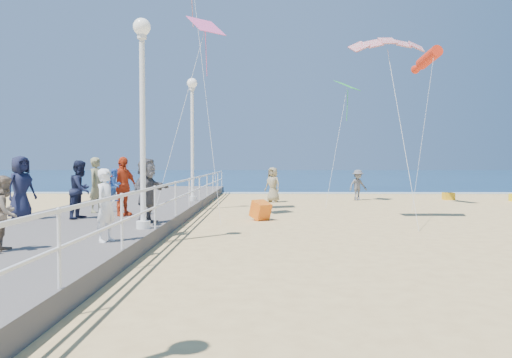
{
  "coord_description": "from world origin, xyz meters",
  "views": [
    {
      "loc": [
        -2.32,
        -12.62,
        2.11
      ],
      "look_at": [
        -2.5,
        2.0,
        1.6
      ],
      "focal_mm": 35.0,
      "sensor_mm": 36.0,
      "label": 1
    }
  ],
  "objects_px": {
    "lamp_post_mid": "(142,100)",
    "spectator_5": "(147,191)",
    "lamp_post_far": "(192,126)",
    "spectator_7": "(81,189)",
    "beach_chair_left": "(448,196)",
    "spectator_6": "(97,185)",
    "spectator_4": "(21,188)",
    "woman_holding_toddler": "(106,205)",
    "beach_walker_c": "(273,185)",
    "spectator_1": "(5,213)",
    "spectator_3": "(122,186)",
    "beach_walker_a": "(358,185)",
    "box_kite": "(261,212)",
    "toddler_held": "(115,185)"
  },
  "relations": [
    {
      "from": "lamp_post_mid",
      "to": "spectator_6",
      "type": "relative_size",
      "value": 2.87
    },
    {
      "from": "lamp_post_far",
      "to": "spectator_6",
      "type": "distance_m",
      "value": 6.04
    },
    {
      "from": "spectator_1",
      "to": "box_kite",
      "type": "xyz_separation_m",
      "value": [
        4.87,
        8.41,
        -0.82
      ]
    },
    {
      "from": "spectator_3",
      "to": "beach_walker_a",
      "type": "xyz_separation_m",
      "value": [
        9.61,
        11.56,
        -0.5
      ]
    },
    {
      "from": "spectator_1",
      "to": "spectator_5",
      "type": "distance_m",
      "value": 4.63
    },
    {
      "from": "woman_holding_toddler",
      "to": "toddler_held",
      "type": "xyz_separation_m",
      "value": [
        0.15,
        0.15,
        0.42
      ]
    },
    {
      "from": "toddler_held",
      "to": "spectator_5",
      "type": "xyz_separation_m",
      "value": [
        -0.01,
        3.04,
        -0.3
      ]
    },
    {
      "from": "beach_walker_a",
      "to": "beach_walker_c",
      "type": "relative_size",
      "value": 0.92
    },
    {
      "from": "lamp_post_far",
      "to": "box_kite",
      "type": "distance_m",
      "value": 5.87
    },
    {
      "from": "spectator_6",
      "to": "beach_chair_left",
      "type": "bearing_deg",
      "value": -35.75
    },
    {
      "from": "woman_holding_toddler",
      "to": "box_kite",
      "type": "distance_m",
      "value": 8.05
    },
    {
      "from": "spectator_7",
      "to": "spectator_3",
      "type": "bearing_deg",
      "value": -47.84
    },
    {
      "from": "lamp_post_mid",
      "to": "spectator_4",
      "type": "bearing_deg",
      "value": 154.42
    },
    {
      "from": "spectator_1",
      "to": "spectator_7",
      "type": "distance_m",
      "value": 5.46
    },
    {
      "from": "beach_walker_c",
      "to": "box_kite",
      "type": "distance_m",
      "value": 8.09
    },
    {
      "from": "lamp_post_mid",
      "to": "woman_holding_toddler",
      "type": "relative_size",
      "value": 3.4
    },
    {
      "from": "lamp_post_mid",
      "to": "spectator_5",
      "type": "relative_size",
      "value": 2.93
    },
    {
      "from": "toddler_held",
      "to": "spectator_5",
      "type": "bearing_deg",
      "value": 20.44
    },
    {
      "from": "lamp_post_mid",
      "to": "spectator_7",
      "type": "distance_m",
      "value": 4.08
    },
    {
      "from": "spectator_6",
      "to": "spectator_1",
      "type": "bearing_deg",
      "value": -155.41
    },
    {
      "from": "lamp_post_mid",
      "to": "lamp_post_far",
      "type": "xyz_separation_m",
      "value": [
        0.0,
        9.0,
        0.0
      ]
    },
    {
      "from": "beach_chair_left",
      "to": "beach_walker_a",
      "type": "bearing_deg",
      "value": -174.79
    },
    {
      "from": "lamp_post_mid",
      "to": "beach_walker_a",
      "type": "xyz_separation_m",
      "value": [
        8.25,
        14.53,
        -2.83
      ]
    },
    {
      "from": "spectator_3",
      "to": "beach_walker_a",
      "type": "relative_size",
      "value": 1.12
    },
    {
      "from": "spectator_7",
      "to": "beach_chair_left",
      "type": "xyz_separation_m",
      "value": [
        15.76,
        12.75,
        -1.07
      ]
    },
    {
      "from": "spectator_1",
      "to": "spectator_5",
      "type": "relative_size",
      "value": 0.8
    },
    {
      "from": "spectator_3",
      "to": "spectator_6",
      "type": "relative_size",
      "value": 1.01
    },
    {
      "from": "spectator_7",
      "to": "lamp_post_mid",
      "type": "bearing_deg",
      "value": -125.23
    },
    {
      "from": "toddler_held",
      "to": "spectator_3",
      "type": "bearing_deg",
      "value": 34.19
    },
    {
      "from": "toddler_held",
      "to": "spectator_4",
      "type": "height_order",
      "value": "spectator_4"
    },
    {
      "from": "toddler_held",
      "to": "spectator_6",
      "type": "bearing_deg",
      "value": 41.92
    },
    {
      "from": "lamp_post_mid",
      "to": "beach_walker_a",
      "type": "bearing_deg",
      "value": 60.43
    },
    {
      "from": "lamp_post_mid",
      "to": "lamp_post_far",
      "type": "distance_m",
      "value": 9.0
    },
    {
      "from": "box_kite",
      "to": "spectator_7",
      "type": "bearing_deg",
      "value": 171.46
    },
    {
      "from": "spectator_1",
      "to": "beach_walker_c",
      "type": "relative_size",
      "value": 0.8
    },
    {
      "from": "box_kite",
      "to": "spectator_1",
      "type": "bearing_deg",
      "value": -157.45
    },
    {
      "from": "spectator_5",
      "to": "beach_chair_left",
      "type": "xyz_separation_m",
      "value": [
        13.49,
        13.9,
        -1.11
      ]
    },
    {
      "from": "toddler_held",
      "to": "box_kite",
      "type": "xyz_separation_m",
      "value": [
        3.11,
        7.16,
        -1.31
      ]
    },
    {
      "from": "spectator_1",
      "to": "box_kite",
      "type": "distance_m",
      "value": 9.75
    },
    {
      "from": "woman_holding_toddler",
      "to": "spectator_1",
      "type": "distance_m",
      "value": 1.94
    },
    {
      "from": "spectator_4",
      "to": "beach_walker_c",
      "type": "height_order",
      "value": "spectator_4"
    },
    {
      "from": "spectator_6",
      "to": "box_kite",
      "type": "height_order",
      "value": "spectator_6"
    },
    {
      "from": "woman_holding_toddler",
      "to": "beach_walker_c",
      "type": "distance_m",
      "value": 15.84
    },
    {
      "from": "spectator_1",
      "to": "lamp_post_mid",
      "type": "bearing_deg",
      "value": -35.82
    },
    {
      "from": "woman_holding_toddler",
      "to": "spectator_7",
      "type": "distance_m",
      "value": 4.84
    },
    {
      "from": "spectator_4",
      "to": "beach_chair_left",
      "type": "distance_m",
      "value": 21.8
    },
    {
      "from": "lamp_post_far",
      "to": "beach_chair_left",
      "type": "height_order",
      "value": "lamp_post_far"
    },
    {
      "from": "lamp_post_mid",
      "to": "toddler_held",
      "type": "xyz_separation_m",
      "value": [
        -0.13,
        -1.94,
        -2.06
      ]
    },
    {
      "from": "lamp_post_mid",
      "to": "box_kite",
      "type": "height_order",
      "value": "lamp_post_mid"
    },
    {
      "from": "toddler_held",
      "to": "spectator_1",
      "type": "height_order",
      "value": "toddler_held"
    }
  ]
}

